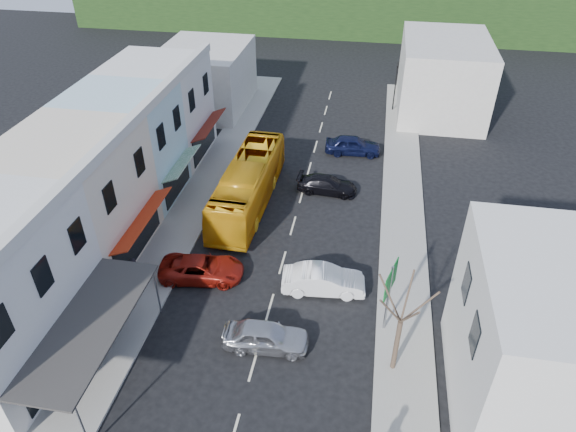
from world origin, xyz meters
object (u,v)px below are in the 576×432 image
object	(u,v)px
car_white	(323,281)
traffic_signal	(395,87)
street_tree	(401,322)
pedestrian_left	(136,271)
bus	(248,185)
car_silver	(266,337)
direction_sign	(388,300)
car_red	(202,269)

from	to	relation	value
car_white	traffic_signal	world-z (taller)	traffic_signal
street_tree	traffic_signal	distance (m)	32.19
car_white	street_tree	size ratio (longest dim) A/B	0.65
pedestrian_left	street_tree	world-z (taller)	street_tree
pedestrian_left	traffic_signal	size ratio (longest dim) A/B	0.34
bus	street_tree	size ratio (longest dim) A/B	1.72
car_white	car_silver	bearing A→B (deg)	146.99
pedestrian_left	traffic_signal	bearing A→B (deg)	-23.83
bus	direction_sign	xyz separation A→B (m)	(10.04, -10.74, 0.69)
direction_sign	street_tree	size ratio (longest dim) A/B	0.67
direction_sign	bus	bearing A→B (deg)	149.71
bus	direction_sign	size ratio (longest dim) A/B	2.59
direction_sign	traffic_signal	size ratio (longest dim) A/B	0.90
car_white	bus	bearing A→B (deg)	32.30
car_red	pedestrian_left	xyz separation A→B (m)	(-3.61, -1.19, 0.30)
bus	street_tree	bearing A→B (deg)	-50.28
bus	traffic_signal	xyz separation A→B (m)	(10.24, 18.89, 0.94)
bus	car_red	bearing A→B (deg)	-94.74
car_white	pedestrian_left	size ratio (longest dim) A/B	2.59
pedestrian_left	car_red	bearing A→B (deg)	-68.19
car_silver	traffic_signal	size ratio (longest dim) A/B	0.88
street_tree	direction_sign	bearing A→B (deg)	101.05
car_red	pedestrian_left	size ratio (longest dim) A/B	2.71
pedestrian_left	direction_sign	distance (m)	14.63
bus	traffic_signal	bearing A→B (deg)	62.85
bus	direction_sign	distance (m)	14.72
car_red	traffic_signal	xyz separation A→B (m)	(11.13, 27.29, 1.79)
bus	direction_sign	world-z (taller)	direction_sign
street_tree	traffic_signal	bearing A→B (deg)	90.53
car_silver	car_red	distance (m)	6.71
car_silver	direction_sign	xyz separation A→B (m)	(6.02, 2.22, 1.54)
car_silver	direction_sign	bearing A→B (deg)	-72.92
traffic_signal	car_red	bearing A→B (deg)	57.67
car_silver	car_red	size ratio (longest dim) A/B	0.96
direction_sign	traffic_signal	distance (m)	29.64
bus	street_tree	xyz separation A→B (m)	(10.53, -13.28, 1.81)
car_white	traffic_signal	bearing A→B (deg)	-13.61
bus	car_silver	world-z (taller)	bus
direction_sign	street_tree	bearing A→B (deg)	-62.30
bus	car_red	distance (m)	8.49
car_silver	traffic_signal	bearing A→B (deg)	-14.24
car_white	car_red	distance (m)	7.34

